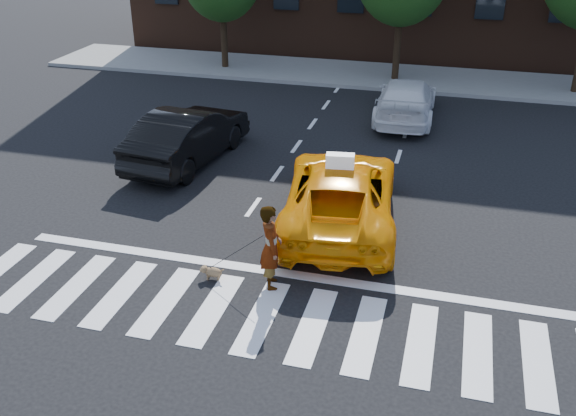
{
  "coord_description": "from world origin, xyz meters",
  "views": [
    {
      "loc": [
        3.11,
        -9.5,
        7.41
      ],
      "look_at": [
        -0.16,
        2.5,
        1.1
      ],
      "focal_mm": 40.0,
      "sensor_mm": 36.0,
      "label": 1
    }
  ],
  "objects": [
    {
      "name": "ground",
      "position": [
        0.0,
        0.0,
        0.0
      ],
      "size": [
        120.0,
        120.0,
        0.0
      ],
      "primitive_type": "plane",
      "color": "black",
      "rests_on": "ground"
    },
    {
      "name": "crosswalk",
      "position": [
        0.0,
        0.0,
        0.01
      ],
      "size": [
        13.0,
        2.4,
        0.01
      ],
      "primitive_type": "cube",
      "color": "silver",
      "rests_on": "ground"
    },
    {
      "name": "stop_line",
      "position": [
        0.0,
        1.6,
        0.01
      ],
      "size": [
        12.0,
        0.3,
        0.01
      ],
      "primitive_type": "cube",
      "color": "silver",
      "rests_on": "ground"
    },
    {
      "name": "sidewalk_far",
      "position": [
        0.0,
        17.5,
        0.07
      ],
      "size": [
        30.0,
        4.0,
        0.15
      ],
      "primitive_type": "cube",
      "color": "slate",
      "rests_on": "ground"
    },
    {
      "name": "taxi",
      "position": [
        0.69,
        4.16,
        0.78
      ],
      "size": [
        3.29,
        5.88,
        1.55
      ],
      "primitive_type": "imported",
      "rotation": [
        0.0,
        0.0,
        3.27
      ],
      "color": "orange",
      "rests_on": "ground"
    },
    {
      "name": "black_sedan",
      "position": [
        -4.39,
        6.82,
        0.81
      ],
      "size": [
        2.26,
        5.07,
        1.62
      ],
      "primitive_type": "imported",
      "rotation": [
        0.0,
        0.0,
        3.03
      ],
      "color": "black",
      "rests_on": "ground"
    },
    {
      "name": "white_suv",
      "position": [
        1.4,
        12.39,
        0.7
      ],
      "size": [
        2.09,
        4.88,
        1.4
      ],
      "primitive_type": "imported",
      "rotation": [
        0.0,
        0.0,
        3.17
      ],
      "color": "white",
      "rests_on": "ground"
    },
    {
      "name": "woman",
      "position": [
        -0.13,
        1.1,
        0.91
      ],
      "size": [
        0.65,
        0.78,
        1.82
      ],
      "primitive_type": "imported",
      "rotation": [
        0.0,
        0.0,
        1.95
      ],
      "color": "#999999",
      "rests_on": "ground"
    },
    {
      "name": "dog",
      "position": [
        -1.41,
        1.0,
        0.17
      ],
      "size": [
        0.53,
        0.25,
        0.3
      ],
      "rotation": [
        0.0,
        0.0,
        0.13
      ],
      "color": "#9B694E",
      "rests_on": "ground"
    },
    {
      "name": "taxi_sign",
      "position": [
        0.69,
        3.96,
        1.71
      ],
      "size": [
        0.68,
        0.36,
        0.32
      ],
      "primitive_type": "cube",
      "rotation": [
        0.0,
        0.0,
        3.27
      ],
      "color": "white",
      "rests_on": "taxi"
    }
  ]
}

